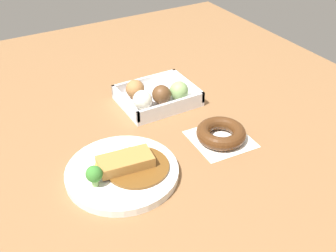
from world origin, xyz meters
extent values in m
plane|color=brown|center=(0.00, 0.00, 0.00)|extent=(1.60, 1.60, 0.00)
cylinder|color=white|center=(-0.05, -0.11, 0.01)|extent=(0.25, 0.25, 0.02)
cylinder|color=brown|center=(-0.02, -0.12, 0.02)|extent=(0.14, 0.14, 0.01)
cube|color=#A87538|center=(-0.04, -0.11, 0.04)|extent=(0.12, 0.07, 0.02)
cylinder|color=white|center=(-0.09, -0.09, 0.02)|extent=(0.06, 0.06, 0.00)
ellipsoid|color=yellow|center=(-0.09, -0.09, 0.03)|extent=(0.03, 0.03, 0.02)
cylinder|color=#8CB766|center=(-0.12, -0.13, 0.03)|extent=(0.01, 0.01, 0.02)
sphere|color=#387A2D|center=(-0.12, -0.13, 0.05)|extent=(0.04, 0.04, 0.04)
cube|color=white|center=(0.17, 0.13, 0.01)|extent=(0.21, 0.17, 0.01)
cube|color=white|center=(0.07, 0.13, 0.03)|extent=(0.01, 0.17, 0.03)
cube|color=white|center=(0.27, 0.13, 0.03)|extent=(0.01, 0.17, 0.03)
cube|color=white|center=(0.17, 0.05, 0.03)|extent=(0.21, 0.01, 0.03)
cube|color=white|center=(0.17, 0.20, 0.03)|extent=(0.21, 0.01, 0.03)
sphere|color=#EFE5C6|center=(0.11, 0.10, 0.04)|extent=(0.05, 0.05, 0.05)
sphere|color=brown|center=(0.17, 0.10, 0.04)|extent=(0.05, 0.05, 0.05)
sphere|color=#84A860|center=(0.22, 0.09, 0.04)|extent=(0.05, 0.05, 0.05)
sphere|color=#9E6B3D|center=(0.12, 0.16, 0.04)|extent=(0.05, 0.05, 0.05)
cube|color=white|center=(0.22, -0.11, 0.00)|extent=(0.15, 0.15, 0.00)
torus|color=#4C2B14|center=(0.22, -0.11, 0.02)|extent=(0.12, 0.12, 0.03)
camera|label=1|loc=(-0.29, -0.74, 0.60)|focal=43.36mm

